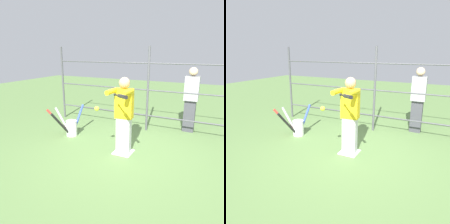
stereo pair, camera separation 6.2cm
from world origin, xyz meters
The scene contains 8 objects.
ground_plane centered at (0.00, 0.00, 0.00)m, with size 24.00×24.00×0.00m, color #608447.
home_plate centered at (0.00, 0.00, 0.01)m, with size 0.40×0.40×0.02m.
fence_backstop centered at (0.00, -1.60, 1.16)m, with size 5.86×0.06×2.31m.
batter centered at (0.00, 0.02, 0.90)m, with size 0.43×0.59×1.67m.
baseball_bat_swinging centered at (-0.30, 0.82, 1.45)m, with size 0.54×0.66×0.16m.
softball_in_flight centered at (0.37, 0.50, 1.08)m, with size 0.10×0.10×0.10m.
bat_bucket centered at (1.69, -0.30, 0.25)m, with size 0.75×1.23×0.75m.
bystander_behind_fence centered at (-1.08, -2.05, 0.93)m, with size 0.37×0.23×1.78m.
Camera 2 is at (-1.83, 4.06, 2.18)m, focal length 35.00 mm.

